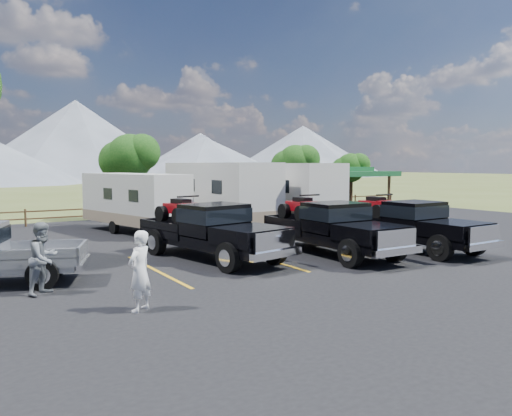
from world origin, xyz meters
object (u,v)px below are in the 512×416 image
rig_center (331,226)px  person_b (44,258)px  rig_right (409,224)px  person_a (140,271)px  trailer_center (220,194)px  rig_left (210,229)px  pavilion (339,173)px  trailer_right (280,194)px  trailer_left (135,202)px

rig_center → person_b: rig_center is taller
rig_right → person_a: size_ratio=3.47×
trailer_center → rig_center: bearing=-91.4°
rig_left → person_b: rig_left is taller
pavilion → rig_right: size_ratio=0.96×
rig_right → trailer_right: bearing=89.4°
rig_left → person_b: 6.22m
person_a → trailer_left: bearing=-141.6°
pavilion → person_a: (-20.86, -16.96, -1.81)m
rig_right → trailer_right: trailer_right is taller
person_a → person_b: (-1.62, 2.78, 0.01)m
trailer_center → person_a: bearing=-126.7°
trailer_right → person_a: trailer_right is taller
person_a → rig_center: bearing=167.4°
rig_left → person_a: (-4.23, -4.89, -0.13)m
rig_center → trailer_center: trailer_center is taller
rig_center → rig_right: bearing=-13.3°
rig_left → rig_right: rig_left is taller
trailer_left → person_b: (-5.81, -10.34, -0.58)m
pavilion → rig_center: size_ratio=0.94×
pavilion → person_a: size_ratio=3.32×
rig_right → person_b: bearing=177.2°
rig_left → person_a: 6.46m
trailer_center → person_b: (-9.99, -9.27, -0.86)m
trailer_center → rig_right: bearing=-72.5°
rig_left → trailer_left: size_ratio=0.82×
trailer_center → person_a: (-8.37, -12.05, -0.87)m
pavilion → trailer_left: (-16.67, -3.85, -1.22)m
rig_right → trailer_left: 13.07m
trailer_right → person_b: bearing=-149.3°
rig_left → trailer_right: size_ratio=0.70×
rig_center → trailer_left: bearing=114.3°
trailer_center → person_a: size_ratio=5.33×
trailer_left → trailer_right: (7.44, -1.90, 0.27)m
rig_center → trailer_center: size_ratio=0.66×
trailer_left → trailer_center: (4.18, -1.06, 0.28)m
rig_center → person_a: rig_center is taller
rig_left → person_a: size_ratio=3.69×
pavilion → rig_right: bearing=-122.1°
person_a → rig_left: bearing=-164.7°
rig_center → trailer_right: trailer_right is taller
pavilion → rig_right: pavilion is taller
trailer_left → person_a: bearing=-121.0°
rig_center → person_b: 10.10m
rig_center → person_a: (-8.46, -3.30, -0.12)m
pavilion → rig_right: (-9.10, -14.49, -1.71)m
person_a → trailer_right: bearing=-169.9°
pavilion → trailer_center: 13.45m
rig_center → rig_right: (3.30, -0.83, -0.02)m
rig_left → trailer_center: trailer_center is taller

